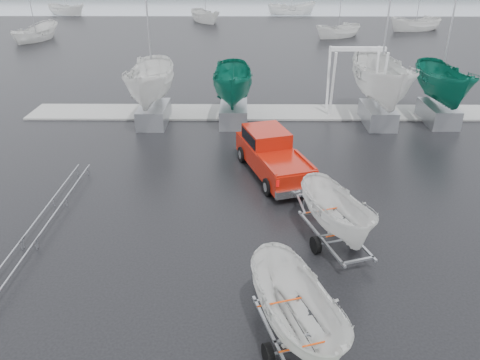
# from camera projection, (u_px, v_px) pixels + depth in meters

# --- Properties ---
(ground_plane) EXTENTS (120.00, 120.00, 0.00)m
(ground_plane) POSITION_uv_depth(u_px,v_px,m) (284.00, 220.00, 18.03)
(ground_plane) COLOR black
(ground_plane) RESTS_ON ground
(dock) EXTENTS (30.00, 3.00, 0.12)m
(dock) POSITION_uv_depth(u_px,v_px,m) (268.00, 112.00, 29.65)
(dock) COLOR #999A94
(dock) RESTS_ON ground
(pickup_truck) EXTENTS (3.53, 5.96, 1.88)m
(pickup_truck) POSITION_uv_depth(u_px,v_px,m) (271.00, 153.00, 21.44)
(pickup_truck) COLOR #961408
(pickup_truck) RESTS_ON ground
(trailer_hitched) EXTENTS (2.21, 3.79, 4.69)m
(trailer_hitched) POSITION_uv_depth(u_px,v_px,m) (340.00, 180.00, 15.34)
(trailer_hitched) COLOR #94979C
(trailer_hitched) RESTS_ON ground
(trailer_parked) EXTENTS (2.17, 3.79, 4.93)m
(trailer_parked) POSITION_uv_depth(u_px,v_px,m) (300.00, 268.00, 10.96)
(trailer_parked) COLOR #94979C
(trailer_parked) RESTS_ON ground
(boat_hoist) EXTENTS (3.30, 2.18, 4.12)m
(boat_hoist) POSITION_uv_depth(u_px,v_px,m) (356.00, 71.00, 28.45)
(boat_hoist) COLOR silver
(boat_hoist) RESTS_ON ground
(keelboat_0) EXTENTS (2.51, 3.20, 10.68)m
(keelboat_0) POSITION_uv_depth(u_px,v_px,m) (149.00, 56.00, 26.16)
(keelboat_0) COLOR #94979C
(keelboat_0) RESTS_ON ground
(keelboat_1) EXTENTS (2.29, 3.20, 7.19)m
(keelboat_1) POSITION_uv_depth(u_px,v_px,m) (233.00, 62.00, 26.47)
(keelboat_1) COLOR #94979C
(keelboat_1) RESTS_ON ground
(keelboat_2) EXTENTS (2.83, 3.20, 11.01)m
(keelboat_2) POSITION_uv_depth(u_px,v_px,m) (387.00, 47.00, 25.83)
(keelboat_2) COLOR #94979C
(keelboat_2) RESTS_ON ground
(keelboat_3) EXTENTS (2.35, 3.20, 10.52)m
(keelboat_3) POSITION_uv_depth(u_px,v_px,m) (448.00, 60.00, 26.42)
(keelboat_3) COLOR #94979C
(keelboat_3) RESTS_ON ground
(mast_rack_0) EXTENTS (0.56, 6.50, 0.06)m
(mast_rack_0) POSITION_uv_depth(u_px,v_px,m) (59.00, 198.00, 18.84)
(mast_rack_0) COLOR #94979C
(mast_rack_0) RESTS_ON ground
(moored_boat_0) EXTENTS (3.36, 3.42, 11.67)m
(moored_boat_0) POSITION_uv_depth(u_px,v_px,m) (37.00, 40.00, 53.16)
(moored_boat_0) COLOR silver
(moored_boat_0) RESTS_ON ground
(moored_boat_1) EXTENTS (3.76, 3.79, 11.70)m
(moored_boat_1) POSITION_uv_depth(u_px,v_px,m) (206.00, 22.00, 66.16)
(moored_boat_1) COLOR silver
(moored_boat_1) RESTS_ON ground
(moored_boat_2) EXTENTS (3.44, 3.42, 11.26)m
(moored_boat_2) POSITION_uv_depth(u_px,v_px,m) (338.00, 37.00, 54.81)
(moored_boat_2) COLOR silver
(moored_boat_2) RESTS_ON ground
(moored_boat_3) EXTENTS (3.50, 3.45, 11.64)m
(moored_boat_3) POSITION_uv_depth(u_px,v_px,m) (415.00, 31.00, 59.27)
(moored_boat_3) COLOR silver
(moored_boat_3) RESTS_ON ground
(moored_boat_4) EXTENTS (3.83, 3.80, 11.67)m
(moored_boat_4) POSITION_uv_depth(u_px,v_px,m) (68.00, 15.00, 73.45)
(moored_boat_4) COLOR silver
(moored_boat_4) RESTS_ON ground
(moored_boat_5) EXTENTS (2.96, 2.89, 11.74)m
(moored_boat_5) POSITION_uv_depth(u_px,v_px,m) (291.00, 14.00, 74.26)
(moored_boat_5) COLOR silver
(moored_boat_5) RESTS_ON ground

